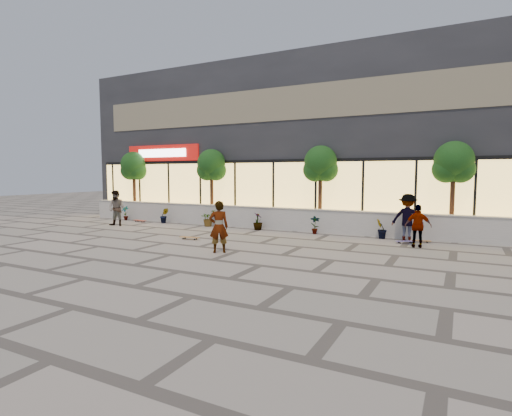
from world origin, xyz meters
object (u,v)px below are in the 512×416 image
at_px(skater_center, 219,227).
at_px(skater_left, 116,208).
at_px(skater_right_far, 408,218).
at_px(skateboard_center, 190,237).
at_px(skater_right_near, 418,226).
at_px(skateboard_right_far, 405,241).
at_px(tree_midwest, 211,167).
at_px(skateboard_left, 140,220).
at_px(tree_mideast, 320,166).
at_px(skateboard_right_near, 420,241).
at_px(tree_west, 134,168).
at_px(tree_east, 454,165).

xyz_separation_m(skater_center, skater_left, (-8.25, 3.39, 0.03)).
relative_size(skater_right_far, skateboard_center, 2.13).
relative_size(skater_right_near, skateboard_right_far, 2.12).
height_order(tree_midwest, skater_right_near, tree_midwest).
bearing_deg(skater_left, skateboard_left, 83.63).
height_order(tree_midwest, tree_mideast, same).
relative_size(skater_center, skater_right_near, 1.13).
height_order(tree_mideast, skater_left, tree_mideast).
relative_size(skater_right_far, skateboard_right_near, 2.37).
relative_size(tree_midwest, skater_right_near, 2.55).
bearing_deg(tree_mideast, skateboard_right_near, -18.43).
height_order(tree_midwest, skater_left, tree_midwest).
distance_m(skater_right_far, skateboard_center, 8.59).
xyz_separation_m(skater_right_far, skateboard_right_near, (0.50, -0.10, -0.85)).
height_order(skateboard_left, skateboard_right_far, skateboard_left).
bearing_deg(tree_west, skateboard_right_far, -6.98).
distance_m(skater_right_far, skateboard_right_far, 0.99).
height_order(tree_mideast, skater_right_near, tree_mideast).
xyz_separation_m(skater_left, skateboard_left, (-0.15, 1.77, -0.81)).
height_order(tree_mideast, skater_center, tree_mideast).
bearing_deg(tree_west, skater_left, -59.12).
relative_size(tree_mideast, skater_center, 2.25).
bearing_deg(skater_right_near, skater_center, 23.99).
height_order(skater_left, skateboard_center, skater_left).
distance_m(tree_midwest, skateboard_left, 4.93).
xyz_separation_m(tree_mideast, skateboard_left, (-9.70, -1.50, -2.90)).
relative_size(tree_east, skateboard_right_far, 5.40).
bearing_deg(tree_midwest, tree_mideast, 0.00).
bearing_deg(skater_right_far, skater_right_near, 113.54).
bearing_deg(tree_west, tree_mideast, 0.00).
bearing_deg(skateboard_right_near, skater_right_near, -101.85).
relative_size(skater_right_near, skateboard_left, 1.78).
height_order(skater_right_near, skateboard_center, skater_right_near).
bearing_deg(skateboard_right_far, tree_east, 20.73).
height_order(tree_west, tree_midwest, same).
relative_size(skater_left, skater_right_near, 1.16).
distance_m(skateboard_left, skateboard_right_far, 13.70).
relative_size(tree_east, skateboard_center, 4.51).
bearing_deg(skateboard_left, skater_center, -23.60).
relative_size(tree_mideast, skateboard_right_far, 5.40).
distance_m(skateboard_right_near, skateboard_right_far, 0.64).
bearing_deg(skater_right_far, skateboard_center, 25.98).
xyz_separation_m(tree_east, skateboard_center, (-9.27, -4.95, -2.90)).
height_order(tree_midwest, skateboard_center, tree_midwest).
bearing_deg(skater_right_far, tree_mideast, -17.85).
bearing_deg(skateboard_right_far, skater_center, -168.98).
height_order(tree_west, skater_right_far, tree_west).
height_order(skater_center, skater_right_near, skater_center).
distance_m(tree_midwest, skateboard_center, 6.15).
xyz_separation_m(tree_midwest, skater_left, (-3.55, -3.27, -2.09)).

